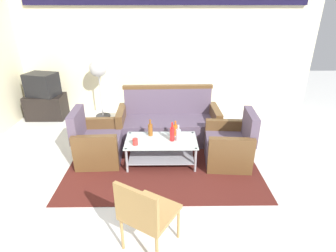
% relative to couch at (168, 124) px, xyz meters
% --- Properties ---
extents(ground_plane, '(14.00, 14.00, 0.00)m').
position_rel_couch_xyz_m(ground_plane, '(-0.03, -1.46, -0.32)').
color(ground_plane, white).
extents(wall_back, '(6.52, 0.19, 2.80)m').
position_rel_couch_xyz_m(wall_back, '(-0.03, 1.59, 1.16)').
color(wall_back, beige).
rests_on(wall_back, ground).
extents(rug, '(2.92, 2.23, 0.01)m').
position_rel_couch_xyz_m(rug, '(-0.10, -0.72, -0.31)').
color(rug, '#511E19').
rests_on(rug, ground).
extents(couch, '(1.82, 0.79, 0.96)m').
position_rel_couch_xyz_m(couch, '(0.00, 0.00, 0.00)').
color(couch, '#5B4C60').
rests_on(couch, rug).
extents(armchair_left, '(0.73, 0.79, 0.85)m').
position_rel_couch_xyz_m(armchair_left, '(-1.15, -0.69, -0.03)').
color(armchair_left, '#5B4C60').
rests_on(armchair_left, rug).
extents(armchair_right, '(0.75, 0.81, 0.85)m').
position_rel_couch_xyz_m(armchair_right, '(0.95, -0.80, -0.03)').
color(armchair_right, '#5B4C60').
rests_on(armchair_right, rug).
extents(coffee_table, '(1.10, 0.60, 0.40)m').
position_rel_couch_xyz_m(coffee_table, '(-0.12, -0.82, -0.04)').
color(coffee_table, silver).
rests_on(coffee_table, rug).
extents(bottle_clear, '(0.07, 0.07, 0.26)m').
position_rel_couch_xyz_m(bottle_clear, '(0.14, -0.83, 0.19)').
color(bottle_clear, silver).
rests_on(bottle_clear, coffee_table).
extents(bottle_red, '(0.07, 0.07, 0.30)m').
position_rel_couch_xyz_m(bottle_red, '(0.04, -0.83, 0.21)').
color(bottle_red, red).
rests_on(bottle_red, coffee_table).
extents(bottle_brown, '(0.07, 0.07, 0.27)m').
position_rel_couch_xyz_m(bottle_brown, '(-0.30, -0.65, 0.20)').
color(bottle_brown, brown).
rests_on(bottle_brown, coffee_table).
extents(bottle_orange, '(0.08, 0.08, 0.24)m').
position_rel_couch_xyz_m(bottle_orange, '(0.10, -0.64, 0.19)').
color(bottle_orange, '#D85919').
rests_on(bottle_orange, coffee_table).
extents(cup, '(0.08, 0.08, 0.10)m').
position_rel_couch_xyz_m(cup, '(-0.51, -0.96, 0.14)').
color(cup, red).
rests_on(cup, coffee_table).
extents(tv_stand, '(0.80, 0.50, 0.52)m').
position_rel_couch_xyz_m(tv_stand, '(-2.67, 1.09, -0.06)').
color(tv_stand, black).
rests_on(tv_stand, ground).
extents(television, '(0.69, 0.58, 0.48)m').
position_rel_couch_xyz_m(television, '(-2.67, 1.09, 0.44)').
color(television, black).
rests_on(television, tv_stand).
extents(pedestal_fan, '(0.36, 0.36, 1.27)m').
position_rel_couch_xyz_m(pedestal_fan, '(-1.46, 1.14, 0.70)').
color(pedestal_fan, '#2D2D33').
rests_on(pedestal_fan, ground).
extents(wicker_chair, '(0.66, 0.66, 0.84)m').
position_rel_couch_xyz_m(wicker_chair, '(-0.27, -2.46, 0.18)').
color(wicker_chair, '#AD844C').
rests_on(wicker_chair, ground).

